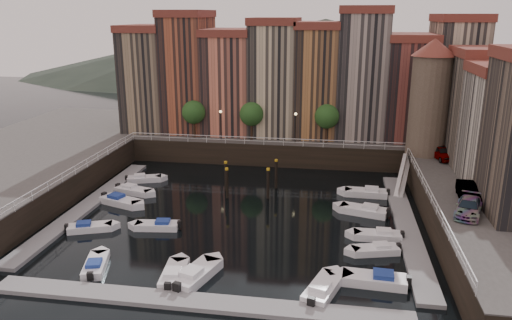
% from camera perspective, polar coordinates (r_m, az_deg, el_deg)
% --- Properties ---
extents(ground, '(200.00, 200.00, 0.00)m').
position_cam_1_polar(ground, '(51.26, -1.72, -5.99)').
color(ground, black).
rests_on(ground, ground).
extents(quay_far, '(80.00, 20.00, 3.00)m').
position_cam_1_polar(quay_far, '(75.27, 1.99, 2.55)').
color(quay_far, black).
rests_on(quay_far, ground).
extents(dock_left, '(2.00, 28.00, 0.35)m').
position_cam_1_polar(dock_left, '(55.54, -18.63, -4.88)').
color(dock_left, gray).
rests_on(dock_left, ground).
extents(dock_right, '(2.00, 28.00, 0.35)m').
position_cam_1_polar(dock_right, '(49.97, 16.76, -7.11)').
color(dock_right, gray).
rests_on(dock_right, ground).
extents(dock_near, '(30.00, 2.00, 0.35)m').
position_cam_1_polar(dock_near, '(36.44, -6.95, -15.80)').
color(dock_near, gray).
rests_on(dock_near, ground).
extents(mountains, '(145.00, 100.00, 18.00)m').
position_cam_1_polar(mountains, '(157.12, 6.62, 12.07)').
color(mountains, '#2D382D').
rests_on(mountains, ground).
extents(far_terrace, '(48.70, 10.30, 17.50)m').
position_cam_1_polar(far_terrace, '(70.78, 4.51, 9.40)').
color(far_terrace, '#8E775A').
rests_on(far_terrace, quay_far).
extents(corner_tower, '(5.20, 5.20, 13.80)m').
position_cam_1_polar(corner_tower, '(62.69, 19.26, 6.94)').
color(corner_tower, '#6B5B4C').
rests_on(corner_tower, quay_right).
extents(promenade_trees, '(21.20, 3.20, 5.20)m').
position_cam_1_polar(promenade_trees, '(66.81, 0.05, 5.24)').
color(promenade_trees, black).
rests_on(promenade_trees, quay_far).
extents(street_lamps, '(10.36, 0.36, 4.18)m').
position_cam_1_polar(street_lamps, '(65.93, 0.20, 4.48)').
color(street_lamps, black).
rests_on(street_lamps, quay_far).
extents(railings, '(36.08, 34.04, 0.52)m').
position_cam_1_polar(railings, '(54.52, -0.79, -0.37)').
color(railings, white).
rests_on(railings, ground).
extents(gangway, '(2.78, 8.32, 3.73)m').
position_cam_1_polar(gangway, '(59.74, 16.48, -1.43)').
color(gangway, white).
rests_on(gangway, ground).
extents(mooring_pilings, '(5.93, 4.43, 3.78)m').
position_cam_1_polar(mooring_pilings, '(55.85, -0.77, -2.26)').
color(mooring_pilings, black).
rests_on(mooring_pilings, ground).
extents(boat_left_1, '(4.31, 2.85, 0.97)m').
position_cam_1_polar(boat_left_1, '(49.51, -18.56, -7.31)').
color(boat_left_1, white).
rests_on(boat_left_1, ground).
extents(boat_left_2, '(5.03, 3.25, 1.13)m').
position_cam_1_polar(boat_left_2, '(55.07, -15.26, -4.54)').
color(boat_left_2, white).
rests_on(boat_left_2, ground).
extents(boat_left_3, '(4.64, 2.68, 1.04)m').
position_cam_1_polar(boat_left_3, '(58.01, -13.87, -3.39)').
color(boat_left_3, white).
rests_on(boat_left_3, ground).
extents(boat_left_4, '(4.37, 2.77, 0.98)m').
position_cam_1_polar(boat_left_4, '(61.80, -12.74, -2.10)').
color(boat_left_4, white).
rests_on(boat_left_4, ground).
extents(boat_right_0, '(5.08, 2.10, 1.15)m').
position_cam_1_polar(boat_right_0, '(39.38, 13.55, -13.16)').
color(boat_right_0, white).
rests_on(boat_right_0, ground).
extents(boat_right_1, '(4.29, 2.50, 0.96)m').
position_cam_1_polar(boat_right_1, '(44.02, 13.59, -9.95)').
color(boat_right_1, white).
rests_on(boat_right_1, ground).
extents(boat_right_2, '(4.46, 1.70, 1.02)m').
position_cam_1_polar(boat_right_2, '(46.67, 13.82, -8.36)').
color(boat_right_2, white).
rests_on(boat_right_2, ground).
extents(boat_right_3, '(5.12, 3.03, 1.15)m').
position_cam_1_polar(boat_right_3, '(51.80, 12.34, -5.67)').
color(boat_right_3, white).
rests_on(boat_right_3, ground).
extents(boat_right_4, '(4.92, 1.92, 1.12)m').
position_cam_1_polar(boat_right_4, '(56.89, 12.56, -3.67)').
color(boat_right_4, white).
rests_on(boat_right_4, ground).
extents(boat_near_0, '(2.62, 4.44, 0.99)m').
position_cam_1_polar(boat_near_0, '(42.36, -17.87, -11.38)').
color(boat_near_0, white).
rests_on(boat_near_0, ground).
extents(boat_near_1, '(2.10, 4.63, 1.04)m').
position_cam_1_polar(boat_near_1, '(39.60, -9.35, -12.78)').
color(boat_near_1, white).
rests_on(boat_near_1, ground).
extents(boat_near_2, '(3.27, 5.33, 1.20)m').
position_cam_1_polar(boat_near_2, '(39.22, -6.91, -12.90)').
color(boat_near_2, white).
rests_on(boat_near_2, ground).
extents(boat_near_3, '(3.13, 5.01, 1.13)m').
position_cam_1_polar(boat_near_3, '(37.56, 7.63, -14.40)').
color(boat_near_3, white).
rests_on(boat_near_3, ground).
extents(car_a, '(3.04, 5.03, 1.60)m').
position_cam_1_polar(car_a, '(62.28, 20.49, 0.73)').
color(car_a, gray).
rests_on(car_a, quay_right).
extents(car_b, '(2.17, 5.03, 1.61)m').
position_cam_1_polar(car_b, '(49.66, 23.10, -3.41)').
color(car_b, gray).
rests_on(car_b, quay_right).
extents(car_c, '(3.40, 5.26, 1.42)m').
position_cam_1_polar(car_c, '(46.05, 23.12, -5.06)').
color(car_c, gray).
rests_on(car_c, quay_right).
extents(boat_extra_624, '(4.37, 2.06, 0.98)m').
position_cam_1_polar(boat_extra_624, '(48.24, -11.11, -7.37)').
color(boat_extra_624, white).
rests_on(boat_extra_624, ground).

